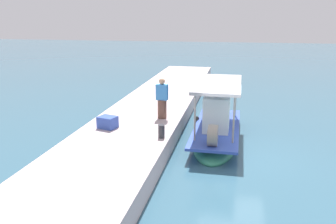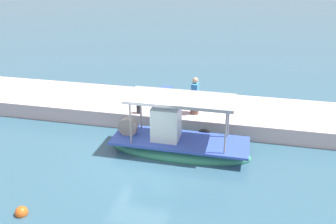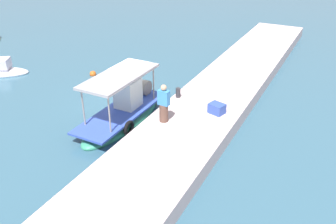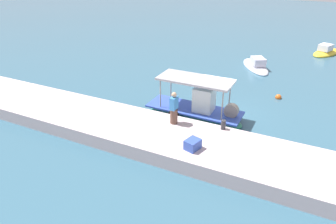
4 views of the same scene
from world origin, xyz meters
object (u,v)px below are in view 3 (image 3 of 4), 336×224
object	(u,v)px
fisherman_near_bollard	(164,105)
mooring_bollard	(178,93)
cargo_crate	(217,109)
marker_buoy	(93,74)
main_fishing_boat	(123,113)

from	to	relation	value
fisherman_near_bollard	mooring_bollard	world-z (taller)	fisherman_near_bollard
cargo_crate	marker_buoy	distance (m)	9.65
mooring_bollard	marker_buoy	bearing A→B (deg)	75.08
mooring_bollard	cargo_crate	xyz separation A→B (m)	(-0.73, -2.35, -0.01)
marker_buoy	cargo_crate	bearing A→B (deg)	-105.49
mooring_bollard	marker_buoy	distance (m)	7.21
cargo_crate	main_fishing_boat	bearing A→B (deg)	109.33
mooring_bollard	cargo_crate	bearing A→B (deg)	-107.16
marker_buoy	mooring_bollard	bearing A→B (deg)	-104.92
cargo_crate	marker_buoy	xyz separation A→B (m)	(2.57, 9.26, -0.90)
fisherman_near_bollard	cargo_crate	size ratio (longest dim) A/B	2.55
mooring_bollard	marker_buoy	xyz separation A→B (m)	(1.84, 6.91, -0.91)
main_fishing_boat	marker_buoy	bearing A→B (deg)	51.21
mooring_bollard	cargo_crate	distance (m)	2.46
fisherman_near_bollard	mooring_bollard	bearing A→B (deg)	11.68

